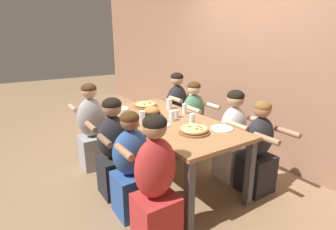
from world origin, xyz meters
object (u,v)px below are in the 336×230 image
(empty_plate_a, at_px, (120,108))
(drinking_glass_e, at_px, (171,117))
(skillet_bowl, at_px, (152,112))
(diner_near_left, at_px, (92,130))
(diner_far_midleft, at_px, (193,123))
(cocktail_glass_blue, at_px, (176,114))
(diner_near_center, at_px, (115,151))
(pizza_board_main, at_px, (146,105))
(drinking_glass_c, at_px, (192,120))
(diner_near_midright, at_px, (132,169))
(empty_plate_b, at_px, (162,125))
(diner_far_right, at_px, (258,152))
(drinking_glass_a, at_px, (184,109))
(diner_far_midright, at_px, (233,138))
(diner_near_right, at_px, (156,187))
(diner_far_left, at_px, (177,113))
(drinking_glass_b, at_px, (142,117))
(drinking_glass_d, at_px, (169,104))
(empty_plate_c, at_px, (222,128))
(pizza_board_second, at_px, (194,130))

(empty_plate_a, bearing_deg, drinking_glass_e, 19.61)
(skillet_bowl, xyz_separation_m, diner_near_left, (-0.59, -0.56, -0.30))
(drinking_glass_e, xyz_separation_m, diner_far_midleft, (-0.43, 0.67, -0.31))
(cocktail_glass_blue, xyz_separation_m, diner_near_center, (-0.03, -0.78, -0.30))
(diner_far_midleft, bearing_deg, skillet_bowl, 11.20)
(pizza_board_main, bearing_deg, diner_near_center, -50.07)
(drinking_glass_c, height_order, diner_near_center, diner_near_center)
(drinking_glass_c, xyz_separation_m, diner_near_midright, (0.06, -0.77, -0.34))
(cocktail_glass_blue, bearing_deg, diner_near_left, -135.39)
(empty_plate_b, bearing_deg, diner_far_right, 53.01)
(drinking_glass_a, xyz_separation_m, diner_far_midright, (0.49, 0.37, -0.32))
(diner_near_left, relative_size, diner_far_right, 1.08)
(pizza_board_main, bearing_deg, diner_near_left, -102.16)
(empty_plate_a, height_order, drinking_glass_e, drinking_glass_e)
(diner_near_center, height_order, diner_near_right, diner_near_right)
(diner_far_midright, bearing_deg, drinking_glass_e, -26.86)
(empty_plate_a, height_order, drinking_glass_c, drinking_glass_c)
(pizza_board_main, xyz_separation_m, diner_far_right, (1.43, 0.61, -0.31))
(cocktail_glass_blue, relative_size, diner_near_center, 0.11)
(drinking_glass_c, bearing_deg, diner_far_left, 152.55)
(drinking_glass_a, distance_m, diner_far_left, 0.83)
(diner_near_right, bearing_deg, diner_far_left, 50.01)
(empty_plate_a, xyz_separation_m, diner_near_right, (1.55, -0.38, -0.25))
(drinking_glass_b, relative_size, diner_far_midleft, 0.12)
(drinking_glass_d, relative_size, diner_far_midright, 0.12)
(skillet_bowl, bearing_deg, diner_near_right, -28.73)
(empty_plate_c, bearing_deg, diner_far_left, 164.25)
(empty_plate_a, relative_size, empty_plate_b, 1.21)
(drinking_glass_c, bearing_deg, drinking_glass_b, -131.34)
(pizza_board_second, relative_size, empty_plate_b, 1.66)
(drinking_glass_c, height_order, diner_near_right, diner_near_right)
(empty_plate_c, xyz_separation_m, drinking_glass_e, (-0.52, -0.29, 0.05))
(drinking_glass_a, height_order, diner_far_midright, diner_far_midright)
(drinking_glass_d, height_order, diner_far_left, diner_far_left)
(empty_plate_b, xyz_separation_m, drinking_glass_e, (-0.08, 0.18, 0.05))
(pizza_board_main, distance_m, drinking_glass_e, 0.72)
(diner_near_left, height_order, diner_far_right, diner_near_left)
(diner_far_midleft, bearing_deg, diner_far_midright, 90.00)
(drinking_glass_c, bearing_deg, empty_plate_c, 32.09)
(skillet_bowl, height_order, cocktail_glass_blue, skillet_bowl)
(drinking_glass_e, xyz_separation_m, diner_near_right, (0.75, -0.66, -0.29))
(pizza_board_main, relative_size, diner_far_midright, 0.30)
(skillet_bowl, xyz_separation_m, empty_plate_c, (0.79, 0.39, -0.05))
(drinking_glass_b, relative_size, drinking_glass_d, 0.98)
(drinking_glass_a, xyz_separation_m, diner_near_left, (-0.72, -0.96, -0.31))
(pizza_board_main, distance_m, diner_far_left, 0.67)
(cocktail_glass_blue, bearing_deg, pizza_board_main, -174.49)
(diner_near_center, bearing_deg, empty_plate_a, 61.31)
(skillet_bowl, bearing_deg, diner_far_midleft, 101.20)
(pizza_board_main, height_order, empty_plate_a, pizza_board_main)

